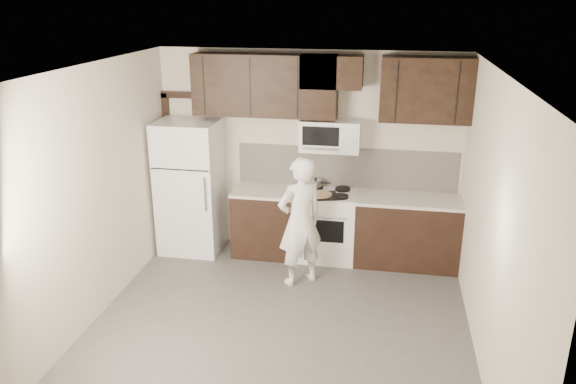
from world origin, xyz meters
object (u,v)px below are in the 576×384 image
(person, at_px, (300,222))
(stove, at_px, (327,225))
(refrigerator, at_px, (191,187))
(microwave, at_px, (330,135))

(person, bearing_deg, stove, -145.75)
(person, bearing_deg, refrigerator, -62.36)
(stove, xyz_separation_m, microwave, (-0.00, 0.12, 1.19))
(stove, bearing_deg, microwave, 90.10)
(person, bearing_deg, microwave, -143.53)
(stove, height_order, refrigerator, refrigerator)
(stove, relative_size, microwave, 1.24)
(refrigerator, xyz_separation_m, person, (1.61, -0.72, -0.10))
(microwave, xyz_separation_m, refrigerator, (-1.85, -0.17, -0.75))
(refrigerator, height_order, person, refrigerator)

